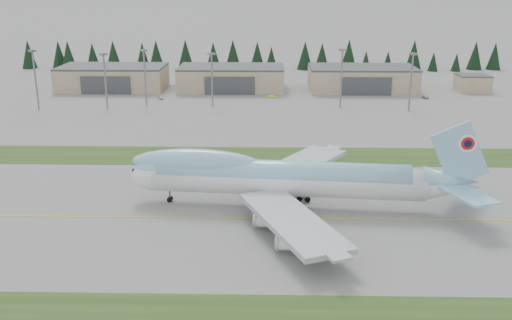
{
  "coord_description": "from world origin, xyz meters",
  "views": [
    {
      "loc": [
        2.21,
        -111.88,
        48.39
      ],
      "look_at": [
        -0.66,
        15.92,
        8.0
      ],
      "focal_mm": 40.0,
      "sensor_mm": 36.0,
      "label": 1
    }
  ],
  "objects_px": {
    "service_vehicle_a": "(161,99)",
    "hangar_center": "(231,78)",
    "hangar_right": "(362,78)",
    "boeing_747_freighter": "(283,177)",
    "service_vehicle_b": "(272,98)",
    "service_vehicle_c": "(425,98)",
    "hangar_left": "(113,77)"
  },
  "relations": [
    {
      "from": "hangar_left",
      "to": "service_vehicle_c",
      "type": "distance_m",
      "value": 140.86
    },
    {
      "from": "boeing_747_freighter",
      "to": "hangar_left",
      "type": "height_order",
      "value": "boeing_747_freighter"
    },
    {
      "from": "service_vehicle_b",
      "to": "hangar_center",
      "type": "bearing_deg",
      "value": 53.45
    },
    {
      "from": "hangar_center",
      "to": "hangar_right",
      "type": "distance_m",
      "value": 60.0
    },
    {
      "from": "service_vehicle_a",
      "to": "service_vehicle_c",
      "type": "distance_m",
      "value": 113.38
    },
    {
      "from": "service_vehicle_b",
      "to": "service_vehicle_c",
      "type": "bearing_deg",
      "value": -80.78
    },
    {
      "from": "hangar_center",
      "to": "service_vehicle_c",
      "type": "xyz_separation_m",
      "value": [
        84.46,
        -19.1,
        -5.39
      ]
    },
    {
      "from": "hangar_right",
      "to": "service_vehicle_c",
      "type": "height_order",
      "value": "hangar_right"
    },
    {
      "from": "hangar_right",
      "to": "service_vehicle_c",
      "type": "distance_m",
      "value": 31.5
    },
    {
      "from": "hangar_left",
      "to": "service_vehicle_a",
      "type": "distance_m",
      "value": 35.53
    },
    {
      "from": "hangar_right",
      "to": "service_vehicle_b",
      "type": "xyz_separation_m",
      "value": [
        -41.23,
        -19.21,
        -5.39
      ]
    },
    {
      "from": "hangar_center",
      "to": "hangar_left",
      "type": "bearing_deg",
      "value": 180.0
    },
    {
      "from": "service_vehicle_b",
      "to": "boeing_747_freighter",
      "type": "bearing_deg",
      "value": -170.06
    },
    {
      "from": "service_vehicle_a",
      "to": "service_vehicle_c",
      "type": "xyz_separation_m",
      "value": [
        113.29,
        4.33,
        0.0
      ]
    },
    {
      "from": "boeing_747_freighter",
      "to": "hangar_center",
      "type": "xyz_separation_m",
      "value": [
        -20.54,
        143.0,
        -1.47
      ]
    },
    {
      "from": "boeing_747_freighter",
      "to": "hangar_left",
      "type": "distance_m",
      "value": 161.73
    },
    {
      "from": "service_vehicle_c",
      "to": "hangar_right",
      "type": "bearing_deg",
      "value": 126.89
    },
    {
      "from": "hangar_center",
      "to": "hangar_right",
      "type": "xyz_separation_m",
      "value": [
        60.0,
        0.0,
        0.0
      ]
    },
    {
      "from": "boeing_747_freighter",
      "to": "hangar_center",
      "type": "height_order",
      "value": "boeing_747_freighter"
    },
    {
      "from": "hangar_center",
      "to": "hangar_right",
      "type": "bearing_deg",
      "value": 0.0
    },
    {
      "from": "hangar_left",
      "to": "service_vehicle_a",
      "type": "height_order",
      "value": "hangar_left"
    },
    {
      "from": "hangar_left",
      "to": "service_vehicle_c",
      "type": "bearing_deg",
      "value": -7.8
    },
    {
      "from": "hangar_left",
      "to": "hangar_center",
      "type": "xyz_separation_m",
      "value": [
        55.0,
        0.0,
        0.0
      ]
    },
    {
      "from": "boeing_747_freighter",
      "to": "service_vehicle_b",
      "type": "relative_size",
      "value": 23.86
    },
    {
      "from": "hangar_center",
      "to": "service_vehicle_a",
      "type": "distance_m",
      "value": 37.54
    },
    {
      "from": "service_vehicle_a",
      "to": "hangar_center",
      "type": "bearing_deg",
      "value": 14.41
    },
    {
      "from": "hangar_left",
      "to": "hangar_right",
      "type": "height_order",
      "value": "same"
    },
    {
      "from": "hangar_right",
      "to": "service_vehicle_c",
      "type": "xyz_separation_m",
      "value": [
        24.46,
        -19.1,
        -5.39
      ]
    },
    {
      "from": "boeing_747_freighter",
      "to": "hangar_right",
      "type": "bearing_deg",
      "value": 79.86
    },
    {
      "from": "service_vehicle_c",
      "to": "boeing_747_freighter",
      "type": "bearing_deg",
      "value": -132.42
    },
    {
      "from": "hangar_center",
      "to": "service_vehicle_a",
      "type": "xyz_separation_m",
      "value": [
        -28.83,
        -23.42,
        -5.39
      ]
    },
    {
      "from": "hangar_center",
      "to": "service_vehicle_a",
      "type": "height_order",
      "value": "hangar_center"
    }
  ]
}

